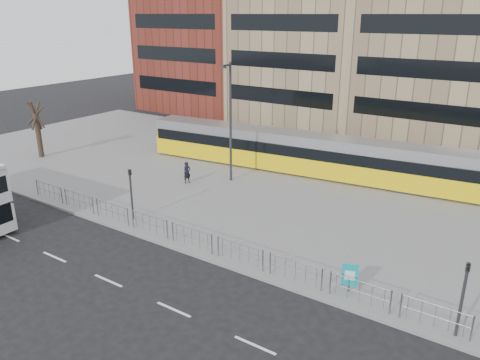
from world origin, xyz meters
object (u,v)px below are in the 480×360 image
Objects in this scene: traffic_light_east at (464,290)px; bare_tree at (33,99)px; ad_panel at (350,276)px; pedestrian at (187,172)px; traffic_light_west at (131,188)px; tram at (303,153)px; lamp_post_west at (230,118)px.

bare_tree reaches higher than traffic_light_east.
pedestrian is at bearing 136.90° from ad_panel.
ad_panel is at bearing 21.91° from traffic_light_west.
tram is 16.34m from ad_panel.
ad_panel is at bearing -35.43° from lamp_post_west.
traffic_light_east is (19.35, -7.40, 1.20)m from pedestrian.
bare_tree is (-20.31, -8.63, 3.41)m from tram.
tram is 8.91m from pedestrian.
tram reaches higher than ad_panel.
traffic_light_east is 0.46× the size of bare_tree.
traffic_light_west reaches higher than pedestrian.
lamp_post_west is (-17.09, 9.58, 2.62)m from traffic_light_east.
tram is 14.11m from traffic_light_west.
bare_tree is (-14.54, -1.87, 4.15)m from pedestrian.
ad_panel is 13.50m from traffic_light_west.
traffic_light_west is (1.42, -6.66, 1.20)m from pedestrian.
lamp_post_west reaches higher than bare_tree.
lamp_post_west is (0.84, 8.84, 2.62)m from traffic_light_west.
bare_tree is (-15.96, 4.79, 2.95)m from traffic_light_west.
ad_panel is 0.85× the size of pedestrian.
traffic_light_east is (17.93, -0.74, 0.00)m from traffic_light_west.
traffic_light_east is (13.58, -14.16, 0.46)m from tram.
lamp_post_west is at bearing 13.55° from bare_tree.
traffic_light_west is 0.46× the size of bare_tree.
tram is 3.05× the size of lamp_post_west.
bare_tree is at bearing -163.21° from tram.
tram is at bearing 123.55° from traffic_light_east.
lamp_post_west is at bearing 107.05° from traffic_light_west.
traffic_light_west is at bearing -95.43° from lamp_post_west.
lamp_post_west reaches higher than traffic_light_west.
tram is at bearing 23.03° from bare_tree.
ad_panel is (9.10, -13.55, -0.75)m from tram.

